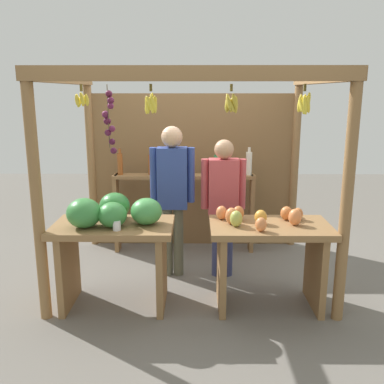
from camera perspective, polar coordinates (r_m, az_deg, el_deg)
ground_plane at (r=4.92m, az=0.02°, el=-10.84°), size 12.00×12.00×0.00m
market_stall at (r=4.94m, az=0.04°, el=5.23°), size 2.77×2.06×2.21m
fruit_counter_left at (r=4.04m, az=-10.49°, el=-5.27°), size 1.11×0.68×1.08m
fruit_counter_right at (r=4.07m, az=10.11°, el=-7.10°), size 1.11×0.64×0.97m
bottle_shelf_unit at (r=5.36m, az=-0.96°, el=0.01°), size 1.77×0.22×1.35m
vendor_man at (r=4.58m, az=-2.64°, el=0.58°), size 0.48×0.23×1.66m
vendor_woman at (r=4.60m, az=4.22°, el=-0.64°), size 0.48×0.21×1.52m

